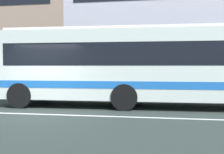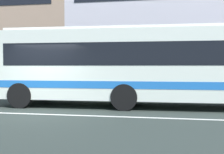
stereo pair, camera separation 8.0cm
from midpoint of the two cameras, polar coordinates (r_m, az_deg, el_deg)
The scene contains 5 objects.
ground_plane at distance 10.17m, azimuth -15.98°, elevation -7.26°, with size 160.00×160.00×0.00m, color #2D3631.
lane_centre_line at distance 10.17m, azimuth -15.98°, elevation -7.24°, with size 60.00×0.16×0.01m, color silver.
hedge_row_far at distance 17.21m, azimuth -16.27°, elevation -2.15°, with size 19.83×1.10×0.75m, color #1E4523.
apartment_block_right at distance 26.54m, azimuth 16.00°, elevation 12.91°, with size 19.48×11.95×13.25m.
transit_bus at distance 11.52m, azimuth 6.97°, elevation 2.72°, with size 11.83×2.86×3.20m.
Camera 2 is at (4.47, -9.00, 1.66)m, focal length 44.77 mm.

